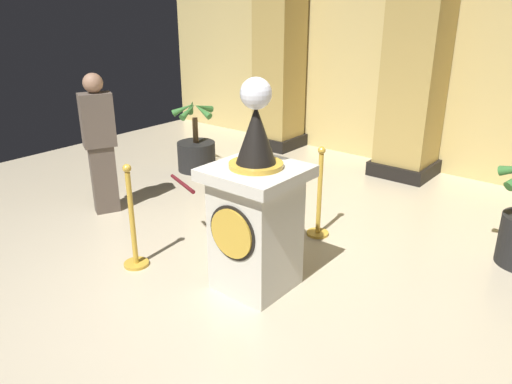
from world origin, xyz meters
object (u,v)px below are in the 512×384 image
object	(u,v)px
stanchion_near	(319,205)
potted_palm_left	(196,151)
stanchion_far	(133,232)
pedestal_clock	(256,213)
bystander_guest	(100,141)

from	to	relation	value
stanchion_near	potted_palm_left	size ratio (longest dim) A/B	0.93
stanchion_far	potted_palm_left	xyz separation A→B (m)	(-1.60, 2.40, -0.07)
stanchion_near	stanchion_far	distance (m)	1.96
pedestal_clock	potted_palm_left	distance (m)	3.38
stanchion_far	bystander_guest	xyz separation A→B (m)	(-1.34, 0.62, 0.52)
stanchion_near	bystander_guest	world-z (taller)	bystander_guest
stanchion_far	bystander_guest	distance (m)	1.56
stanchion_far	potted_palm_left	bearing A→B (deg)	123.73
stanchion_far	potted_palm_left	distance (m)	2.89
stanchion_near	potted_palm_left	bearing A→B (deg)	164.57
stanchion_near	potted_palm_left	world-z (taller)	potted_palm_left
stanchion_far	bystander_guest	bearing A→B (deg)	155.16
stanchion_near	bystander_guest	bearing A→B (deg)	-155.64
stanchion_near	stanchion_far	bearing A→B (deg)	-120.87
stanchion_near	stanchion_far	xyz separation A→B (m)	(-1.00, -1.68, 0.01)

